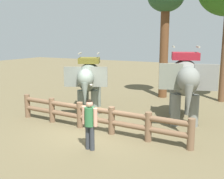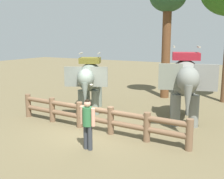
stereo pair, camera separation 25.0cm
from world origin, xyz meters
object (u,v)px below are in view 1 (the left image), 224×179
Objects in this scene: elephant_near_left at (89,79)px; tourist_woman_in_black at (90,121)px; elephant_center at (185,80)px; tree_far_left at (166,5)px; log_fence at (95,116)px.

tourist_woman_in_black is (2.55, -4.00, -0.64)m from elephant_near_left.
elephant_near_left is 4.50m from elephant_center.
elephant_center is 6.09m from tree_far_left.
tree_far_left reaches higher than elephant_center.
tourist_woman_in_black is at bearing -87.60° from tree_far_left.
tourist_woman_in_black is (-1.91, -4.50, -0.85)m from elephant_center.
elephant_center is at bearing 6.46° from elephant_near_left.
tree_far_left is (2.18, 4.84, 3.82)m from elephant_near_left.
log_fence is at bearing -133.78° from elephant_center.
elephant_near_left is 0.50× the size of tree_far_left.
log_fence is at bearing -93.48° from tree_far_left.
tree_far_left is at bearing 65.73° from elephant_near_left.
log_fence is at bearing 115.89° from tourist_woman_in_black.
tourist_woman_in_black is at bearing -57.41° from elephant_near_left.
elephant_near_left is 2.02× the size of tourist_woman_in_black.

